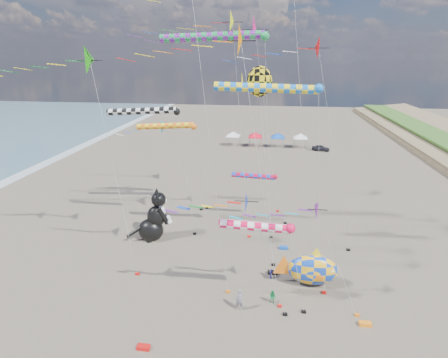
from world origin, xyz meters
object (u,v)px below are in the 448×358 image
child_blue (271,274)px  fish_inflatable (312,269)px  person_adult (240,300)px  parked_car (321,148)px  child_green (273,297)px  cat_inflatable (153,215)px

child_blue → fish_inflatable: bearing=-68.8°
person_adult → parked_car: bearing=76.0°
person_adult → child_green: size_ratio=1.51×
person_adult → parked_car: (12.79, 52.54, -0.31)m
person_adult → child_green: bearing=22.6°
child_blue → parked_car: (10.32, 47.92, 0.15)m
person_adult → child_blue: size_ratio=1.96×
fish_inflatable → person_adult: 7.26m
cat_inflatable → child_blue: 14.45m
cat_inflatable → fish_inflatable: 17.77m
child_green → parked_car: 52.43m
child_green → child_blue: size_ratio=1.30×
fish_inflatable → person_adult: fish_inflatable is taller
person_adult → child_blue: (2.47, 4.63, -0.46)m
fish_inflatable → person_adult: size_ratio=3.08×
fish_inflatable → parked_car: 48.99m
fish_inflatable → child_blue: 3.75m
child_green → person_adult: bearing=-139.2°
parked_car → fish_inflatable: bearing=-178.0°
child_green → parked_car: bearing=96.8°
child_blue → child_green: bearing=-146.8°
cat_inflatable → fish_inflatable: size_ratio=1.00×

